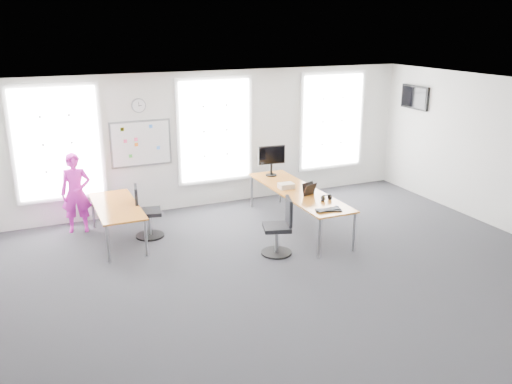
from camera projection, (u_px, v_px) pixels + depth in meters
name	position (u px, v px, depth m)	size (l,w,h in m)	color
floor	(281.00, 276.00, 8.89)	(10.00, 10.00, 0.00)	#242428
ceiling	(284.00, 92.00, 7.99)	(10.00, 10.00, 0.00)	white
wall_back	(202.00, 140.00, 11.94)	(10.00, 10.00, 0.00)	white
wall_front	(476.00, 308.00, 4.95)	(10.00, 10.00, 0.00)	white
window_left	(57.00, 143.00, 10.70)	(1.60, 0.06, 2.20)	white
window_mid	(215.00, 130.00, 11.96)	(1.60, 0.06, 2.20)	white
window_right	(332.00, 121.00, 13.11)	(1.60, 0.06, 2.20)	white
desk_right	(298.00, 193.00, 10.87)	(0.84, 3.14, 0.76)	#C0671E
desk_left	(117.00, 208.00, 10.16)	(0.78, 1.96, 0.71)	#C0671E
chair_right	(280.00, 230.00, 9.65)	(0.59, 0.59, 1.04)	black
chair_left	(145.00, 215.00, 10.41)	(0.55, 0.55, 1.03)	black
person	(76.00, 193.00, 10.59)	(0.58, 0.38, 1.59)	#E824C5
whiteboard	(141.00, 144.00, 11.38)	(1.20, 0.03, 0.90)	white
wall_clock	(139.00, 105.00, 11.14)	(0.30, 0.30, 0.04)	gray
tv	(415.00, 97.00, 12.72)	(0.06, 0.90, 0.55)	black
keyboard	(328.00, 210.00, 9.69)	(0.47, 0.17, 0.02)	black
mouse	(337.00, 207.00, 9.84)	(0.07, 0.11, 0.04)	black
lens_cap	(323.00, 201.00, 10.21)	(0.07, 0.07, 0.01)	black
headphones	(326.00, 198.00, 10.25)	(0.19, 0.10, 0.11)	black
laptop_sleeve	(309.00, 189.00, 10.53)	(0.31, 0.25, 0.25)	black
paper_stack	(286.00, 186.00, 10.98)	(0.30, 0.23, 0.10)	beige
monitor	(272.00, 158.00, 11.78)	(0.60, 0.25, 0.67)	black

